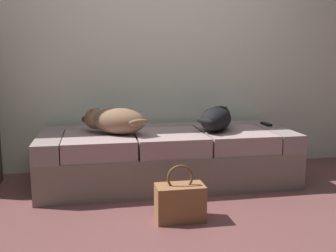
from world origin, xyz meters
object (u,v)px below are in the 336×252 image
at_px(dog_tan, 114,121).
at_px(handbag, 180,202).
at_px(couch, 167,157).
at_px(dog_dark, 217,118).
at_px(tv_remote, 266,124).

bearing_deg(dog_tan, handbag, -63.98).
height_order(couch, dog_tan, dog_tan).
xyz_separation_m(dog_tan, dog_dark, (0.87, 0.00, -0.01)).
relative_size(dog_dark, tv_remote, 3.70).
bearing_deg(handbag, dog_tan, 116.02).
bearing_deg(couch, dog_tan, -174.19).
bearing_deg(couch, dog_dark, -5.84).
distance_m(tv_remote, handbag, 1.41).
relative_size(dog_tan, dog_dark, 1.05).
height_order(couch, tv_remote, tv_remote).
bearing_deg(dog_dark, dog_tan, -179.89).
xyz_separation_m(couch, tv_remote, (0.95, 0.11, 0.24)).
xyz_separation_m(dog_dark, handbag, (-0.49, -0.78, -0.43)).
distance_m(couch, dog_dark, 0.54).
bearing_deg(couch, handbag, -94.50).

